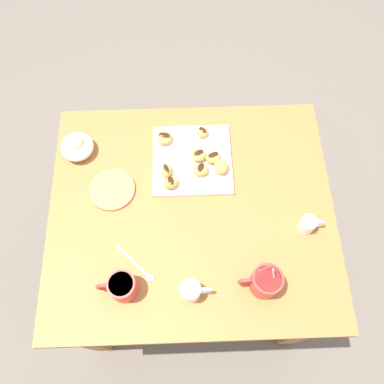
{
  "coord_description": "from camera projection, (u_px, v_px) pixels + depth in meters",
  "views": [
    {
      "loc": [
        0.02,
        0.49,
        1.95
      ],
      "look_at": [
        -0.0,
        -0.06,
        0.75
      ],
      "focal_mm": 36.93,
      "sensor_mm": 36.0,
      "label": 1
    }
  ],
  "objects": [
    {
      "name": "beignet_7",
      "position": [
        221.0,
        167.0,
        1.33
      ],
      "size": [
        0.05,
        0.06,
        0.04
      ],
      "primitive_type": "ellipsoid",
      "rotation": [
        0.0,
        0.0,
        1.66
      ],
      "color": "#D19347",
      "rests_on": "pastry_plate_square"
    },
    {
      "name": "beignet_3",
      "position": [
        202.0,
        132.0,
        1.4
      ],
      "size": [
        0.06,
        0.06,
        0.03
      ],
      "primitive_type": "ellipsoid",
      "rotation": [
        0.0,
        0.0,
        5.48
      ],
      "color": "#D19347",
      "rests_on": "pastry_plate_square"
    },
    {
      "name": "saucer_coral_left",
      "position": [
        112.0,
        189.0,
        1.33
      ],
      "size": [
        0.16,
        0.16,
        0.01
      ],
      "primitive_type": "cylinder",
      "color": "#E5704C",
      "rests_on": "dining_table"
    },
    {
      "name": "pastry_plate_square",
      "position": [
        192.0,
        160.0,
        1.38
      ],
      "size": [
        0.27,
        0.27,
        0.02
      ],
      "primitive_type": "cube",
      "color": "white",
      "rests_on": "dining_table"
    },
    {
      "name": "chocolate_drizzle_6",
      "position": [
        201.0,
        167.0,
        1.32
      ],
      "size": [
        0.03,
        0.04,
        0.0
      ],
      "primitive_type": "ellipsoid",
      "rotation": [
        0.0,
        0.0,
        4.29
      ],
      "color": "black",
      "rests_on": "beignet_6"
    },
    {
      "name": "chocolate_drizzle_1",
      "position": [
        199.0,
        152.0,
        1.34
      ],
      "size": [
        0.04,
        0.03,
        0.0
      ],
      "primitive_type": "ellipsoid",
      "rotation": [
        0.0,
        0.0,
        0.5
      ],
      "color": "black",
      "rests_on": "beignet_1"
    },
    {
      "name": "ground_plane",
      "position": [
        192.0,
        264.0,
        1.97
      ],
      "size": [
        8.0,
        8.0,
        0.0
      ],
      "primitive_type": "plane",
      "color": "#665B51"
    },
    {
      "name": "chocolate_drizzle_0",
      "position": [
        171.0,
        180.0,
        1.29
      ],
      "size": [
        0.03,
        0.03,
        0.0
      ],
      "primitive_type": "ellipsoid",
      "rotation": [
        0.0,
        0.0,
        5.0
      ],
      "color": "black",
      "rests_on": "beignet_0"
    },
    {
      "name": "coffee_mug_red_right",
      "position": [
        122.0,
        286.0,
        1.16
      ],
      "size": [
        0.12,
        0.08,
        0.09
      ],
      "color": "red",
      "rests_on": "dining_table"
    },
    {
      "name": "chocolate_drizzle_3",
      "position": [
        203.0,
        130.0,
        1.38
      ],
      "size": [
        0.03,
        0.03,
        0.0
      ],
      "primitive_type": "ellipsoid",
      "rotation": [
        0.0,
        0.0,
        5.54
      ],
      "color": "black",
      "rests_on": "beignet_3"
    },
    {
      "name": "beignet_1",
      "position": [
        198.0,
        155.0,
        1.36
      ],
      "size": [
        0.06,
        0.06,
        0.03
      ],
      "primitive_type": "ellipsoid",
      "rotation": [
        0.0,
        0.0,
        0.31
      ],
      "color": "#D19347",
      "rests_on": "pastry_plate_square"
    },
    {
      "name": "beignet_4",
      "position": [
        166.0,
        171.0,
        1.33
      ],
      "size": [
        0.04,
        0.05,
        0.04
      ],
      "primitive_type": "ellipsoid",
      "rotation": [
        0.0,
        0.0,
        4.64
      ],
      "color": "#D19347",
      "rests_on": "pastry_plate_square"
    },
    {
      "name": "cream_pitcher_white",
      "position": [
        191.0,
        291.0,
        1.16
      ],
      "size": [
        0.1,
        0.06,
        0.07
      ],
      "color": "white",
      "rests_on": "dining_table"
    },
    {
      "name": "loose_spoon_near_saucer",
      "position": [
        139.0,
        267.0,
        1.22
      ],
      "size": [
        0.12,
        0.12,
        0.01
      ],
      "color": "silver",
      "rests_on": "dining_table"
    },
    {
      "name": "chocolate_drizzle_4",
      "position": [
        166.0,
        168.0,
        1.31
      ],
      "size": [
        0.03,
        0.04,
        0.0
      ],
      "primitive_type": "ellipsoid",
      "rotation": [
        0.0,
        0.0,
        5.08
      ],
      "color": "black",
      "rests_on": "beignet_4"
    },
    {
      "name": "coffee_mug_red_left",
      "position": [
        265.0,
        281.0,
        1.16
      ],
      "size": [
        0.13,
        0.09,
        0.14
      ],
      "color": "red",
      "rests_on": "dining_table"
    },
    {
      "name": "beignet_0",
      "position": [
        171.0,
        183.0,
        1.31
      ],
      "size": [
        0.06,
        0.06,
        0.04
      ],
      "primitive_type": "ellipsoid",
      "rotation": [
        0.0,
        0.0,
        5.07
      ],
      "color": "#D19347",
      "rests_on": "pastry_plate_square"
    },
    {
      "name": "chocolate_sauce_pitcher",
      "position": [
        308.0,
        224.0,
        1.25
      ],
      "size": [
        0.09,
        0.05,
        0.06
      ],
      "color": "white",
      "rests_on": "dining_table"
    },
    {
      "name": "dining_table",
      "position": [
        192.0,
        224.0,
        1.43
      ],
      "size": [
        0.94,
        0.82,
        0.73
      ],
      "color": "#A36633",
      "rests_on": "ground_plane"
    },
    {
      "name": "beignet_2",
      "position": [
        165.0,
        138.0,
        1.39
      ],
      "size": [
        0.07,
        0.07,
        0.03
      ],
      "primitive_type": "ellipsoid",
      "rotation": [
        0.0,
        0.0,
        3.42
      ],
      "color": "#D19347",
      "rests_on": "pastry_plate_square"
    },
    {
      "name": "beignet_6",
      "position": [
        201.0,
        170.0,
        1.33
      ],
      "size": [
        0.06,
        0.06,
        0.03
      ],
      "primitive_type": "ellipsoid",
      "rotation": [
        0.0,
        0.0,
        4.47
      ],
      "color": "#D19347",
      "rests_on": "pastry_plate_square"
    },
    {
      "name": "chocolate_drizzle_5",
      "position": [
        213.0,
        155.0,
        1.34
      ],
      "size": [
        0.04,
        0.03,
        0.0
      ],
      "primitive_type": "ellipsoid",
      "rotation": [
        0.0,
        0.0,
        3.55
      ],
      "color": "black",
      "rests_on": "beignet_5"
    },
    {
      "name": "beignet_5",
      "position": [
        213.0,
        157.0,
        1.35
      ],
      "size": [
        0.06,
        0.06,
        0.03
      ],
      "primitive_type": "ellipsoid",
      "rotation": [
        0.0,
        0.0,
        3.34
      ],
      "color": "#D19347",
      "rests_on": "pastry_plate_square"
    },
    {
      "name": "chocolate_drizzle_2",
      "position": [
        164.0,
        135.0,
        1.37
      ],
      "size": [
        0.04,
        0.03,
        0.0
      ],
      "primitive_type": "ellipsoid",
      "rotation": [
        0.0,
        0.0,
        2.95
      ],
      "color": "black",
      "rests_on": "beignet_2"
    },
    {
      "name": "ice_cream_bowl",
      "position": [
        77.0,
        146.0,
        1.37
      ],
      "size": [
        0.11,
        0.11,
        0.08
      ],
      "color": "white",
      "rests_on": "dining_table"
    }
  ]
}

